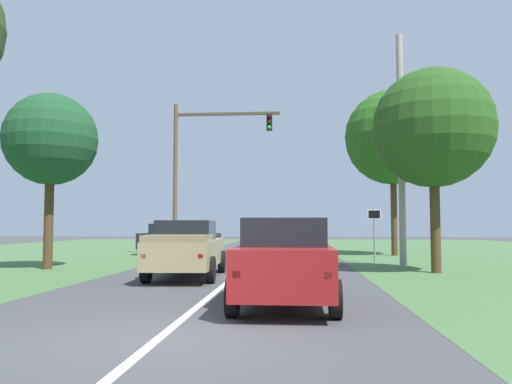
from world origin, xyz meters
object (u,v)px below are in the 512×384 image
object	(u,v)px
utility_pole_right	(401,149)
extra_tree_1	(51,140)
traffic_light	(199,158)
crossing_suv_far	(178,238)
keep_moving_sign	(374,227)
extra_tree_2	(433,128)
oak_tree_right	(393,137)
red_suv_near	(285,260)
pickup_truck_lead	(187,248)

from	to	relation	value
utility_pole_right	extra_tree_1	distance (m)	14.33
traffic_light	crossing_suv_far	xyz separation A→B (m)	(-1.34, 0.68, -4.67)
traffic_light	keep_moving_sign	world-z (taller)	traffic_light
crossing_suv_far	extra_tree_1	size ratio (longest dim) A/B	0.67
traffic_light	extra_tree_2	size ratio (longest dim) A/B	1.17
crossing_suv_far	oak_tree_right	bearing A→B (deg)	1.27
red_suv_near	oak_tree_right	distance (m)	20.71
traffic_light	extra_tree_1	xyz separation A→B (m)	(-4.21, -9.48, -0.49)
extra_tree_2	crossing_suv_far	bearing A→B (deg)	138.49
traffic_light	oak_tree_right	size ratio (longest dim) A/B	0.91
crossing_suv_far	extra_tree_2	distance (m)	16.57
pickup_truck_lead	traffic_light	size ratio (longest dim) A/B	0.65
utility_pole_right	crossing_suv_far	bearing A→B (deg)	144.42
pickup_truck_lead	red_suv_near	bearing A→B (deg)	-59.40
crossing_suv_far	utility_pole_right	bearing A→B (deg)	-35.58
oak_tree_right	extra_tree_2	xyz separation A→B (m)	(-0.57, -10.88, -1.54)
traffic_light	keep_moving_sign	size ratio (longest dim) A/B	3.41
red_suv_near	pickup_truck_lead	bearing A→B (deg)	120.60
extra_tree_1	traffic_light	bearing A→B (deg)	66.07
utility_pole_right	oak_tree_right	bearing A→B (deg)	81.63
extra_tree_1	red_suv_near	bearing A→B (deg)	-41.80
keep_moving_sign	crossing_suv_far	distance (m)	12.08
utility_pole_right	extra_tree_1	xyz separation A→B (m)	(-14.18, -2.07, 0.23)
pickup_truck_lead	crossing_suv_far	size ratio (longest dim) A/B	1.21
utility_pole_right	extra_tree_2	xyz separation A→B (m)	(0.66, -2.51, 0.39)
red_suv_near	crossing_suv_far	size ratio (longest dim) A/B	0.95
oak_tree_right	extra_tree_2	size ratio (longest dim) A/B	1.28
red_suv_near	pickup_truck_lead	size ratio (longest dim) A/B	0.78
red_suv_near	utility_pole_right	distance (m)	12.22
pickup_truck_lead	oak_tree_right	size ratio (longest dim) A/B	0.59
red_suv_near	crossing_suv_far	distance (m)	19.86
pickup_truck_lead	traffic_light	xyz separation A→B (m)	(-1.99, 12.34, 4.66)
keep_moving_sign	oak_tree_right	bearing A→B (deg)	71.69
extra_tree_1	crossing_suv_far	bearing A→B (deg)	74.24
keep_moving_sign	extra_tree_1	world-z (taller)	extra_tree_1
pickup_truck_lead	extra_tree_1	world-z (taller)	extra_tree_1
red_suv_near	extra_tree_1	bearing A→B (deg)	138.20
extra_tree_1	extra_tree_2	size ratio (longest dim) A/B	0.93
pickup_truck_lead	extra_tree_2	bearing A→B (deg)	15.67
keep_moving_sign	oak_tree_right	distance (m)	8.38
red_suv_near	keep_moving_sign	size ratio (longest dim) A/B	1.72
keep_moving_sign	extra_tree_1	distance (m)	14.42
extra_tree_1	extra_tree_2	bearing A→B (deg)	-1.68
keep_moving_sign	oak_tree_right	size ratio (longest dim) A/B	0.27
utility_pole_right	extra_tree_1	bearing A→B (deg)	-171.70
traffic_light	crossing_suv_far	world-z (taller)	traffic_light
crossing_suv_far	extra_tree_2	xyz separation A→B (m)	(11.98, -10.60, 4.34)
oak_tree_right	crossing_suv_far	bearing A→B (deg)	-178.73
traffic_light	extra_tree_1	world-z (taller)	traffic_light
extra_tree_1	extra_tree_2	world-z (taller)	extra_tree_2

